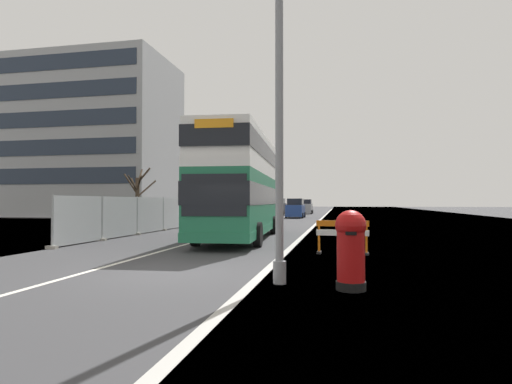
# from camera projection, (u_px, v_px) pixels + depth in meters

# --- Properties ---
(ground) EXTENTS (140.00, 280.00, 0.10)m
(ground) POSITION_uv_depth(u_px,v_px,m) (194.00, 274.00, 10.67)
(ground) COLOR #38383A
(double_decker_bus) EXTENTS (3.34, 11.72, 4.90)m
(double_decker_bus) POSITION_uv_depth(u_px,v_px,m) (241.00, 185.00, 20.30)
(double_decker_bus) COLOR #1E6B47
(double_decker_bus) RESTS_ON ground
(lamppost_foreground) EXTENTS (0.29, 0.70, 8.15)m
(lamppost_foreground) POSITION_uv_depth(u_px,v_px,m) (279.00, 111.00, 9.28)
(lamppost_foreground) COLOR gray
(lamppost_foreground) RESTS_ON ground
(red_pillar_postbox) EXTENTS (0.64, 0.64, 1.64)m
(red_pillar_postbox) POSITION_uv_depth(u_px,v_px,m) (351.00, 246.00, 8.55)
(red_pillar_postbox) COLOR black
(red_pillar_postbox) RESTS_ON ground
(roadworks_barrier) EXTENTS (1.78, 0.49, 1.16)m
(roadworks_barrier) POSITION_uv_depth(u_px,v_px,m) (342.00, 233.00, 14.33)
(roadworks_barrier) COLOR orange
(roadworks_barrier) RESTS_ON ground
(construction_site_fence) EXTENTS (0.44, 24.00, 2.11)m
(construction_site_fence) POSITION_uv_depth(u_px,v_px,m) (174.00, 214.00, 27.58)
(construction_site_fence) COLOR #A8AAAD
(construction_site_fence) RESTS_ON ground
(car_oncoming_near) EXTENTS (2.01, 3.86, 1.98)m
(car_oncoming_near) POSITION_uv_depth(u_px,v_px,m) (248.00, 211.00, 37.93)
(car_oncoming_near) COLOR slate
(car_oncoming_near) RESTS_ON ground
(car_receding_mid) EXTENTS (1.96, 4.45, 2.14)m
(car_receding_mid) POSITION_uv_depth(u_px,v_px,m) (296.00, 209.00, 46.24)
(car_receding_mid) COLOR navy
(car_receding_mid) RESTS_ON ground
(car_receding_far) EXTENTS (1.95, 4.24, 2.23)m
(car_receding_far) POSITION_uv_depth(u_px,v_px,m) (278.00, 207.00, 55.19)
(car_receding_far) COLOR black
(car_receding_far) RESTS_ON ground
(car_far_side) EXTENTS (2.07, 4.10, 2.12)m
(car_far_side) POSITION_uv_depth(u_px,v_px,m) (305.00, 207.00, 61.14)
(car_far_side) COLOR gray
(car_far_side) RESTS_ON ground
(bare_tree_far_verge_near) EXTENTS (2.31, 3.03, 4.66)m
(bare_tree_far_verge_near) POSITION_uv_depth(u_px,v_px,m) (138.00, 194.00, 35.00)
(bare_tree_far_verge_near) COLOR #4C3D2D
(bare_tree_far_verge_near) RESTS_ON ground
(bare_tree_far_verge_mid) EXTENTS (1.80, 3.09, 4.01)m
(bare_tree_far_verge_mid) POSITION_uv_depth(u_px,v_px,m) (194.00, 200.00, 56.14)
(bare_tree_far_verge_mid) COLOR #4C3D2D
(bare_tree_far_verge_mid) RESTS_ON ground
(backdrop_office_block) EXTENTS (22.78, 12.50, 19.49)m
(backdrop_office_block) POSITION_uv_depth(u_px,v_px,m) (82.00, 140.00, 53.32)
(backdrop_office_block) COLOR #9EA0A3
(backdrop_office_block) RESTS_ON ground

